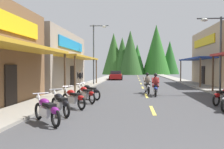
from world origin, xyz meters
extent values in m
cube|color=#424244|center=(0.00, 24.66, -0.05)|extent=(9.72, 79.31, 0.10)
cube|color=gray|center=(-5.86, 24.66, 0.06)|extent=(2.00, 79.31, 0.12)
cube|color=gray|center=(5.86, 24.66, 0.06)|extent=(2.00, 79.31, 0.12)
cube|color=#E0C64C|center=(0.00, 8.91, 0.01)|extent=(0.16, 2.40, 0.01)
cube|color=#E0C64C|center=(0.00, 14.42, 0.01)|extent=(0.16, 2.40, 0.01)
cube|color=#E0C64C|center=(0.00, 21.10, 0.01)|extent=(0.16, 2.40, 0.01)
cube|color=#E0C64C|center=(0.00, 26.70, 0.01)|extent=(0.16, 2.40, 0.01)
cube|color=#E0C64C|center=(0.00, 33.69, 0.01)|extent=(0.16, 2.40, 0.01)
cube|color=#E0C64C|center=(0.00, 40.64, 0.01)|extent=(0.16, 2.40, 0.01)
cube|color=#E0C64C|center=(0.00, 47.08, 0.01)|extent=(0.16, 2.40, 0.01)
cube|color=#E0C64C|center=(0.00, 53.49, 0.01)|extent=(0.16, 2.40, 0.01)
cube|color=gold|center=(-5.96, 9.04, 2.90)|extent=(1.80, 8.10, 0.16)
cylinder|color=brown|center=(-5.26, 12.89, 1.41)|extent=(0.14, 0.14, 2.82)
cube|color=yellow|center=(-6.80, 9.04, 4.12)|extent=(0.10, 6.30, 0.90)
cube|color=black|center=(-6.82, 9.04, 1.05)|extent=(0.08, 1.10, 2.10)
cube|color=gray|center=(-9.92, 20.61, 2.65)|extent=(6.11, 11.85, 5.30)
cube|color=gold|center=(-5.96, 20.61, 2.90)|extent=(1.80, 10.66, 0.16)
cylinder|color=brown|center=(-5.26, 15.48, 1.41)|extent=(0.14, 0.14, 2.82)
cylinder|color=brown|center=(-5.26, 25.74, 1.41)|extent=(0.14, 0.14, 2.82)
cube|color=#197FCC|center=(-6.80, 20.61, 4.13)|extent=(0.10, 8.29, 0.90)
cube|color=black|center=(-6.82, 20.61, 1.05)|extent=(0.08, 1.10, 2.10)
cylinder|color=brown|center=(5.26, 17.10, 1.41)|extent=(0.14, 0.14, 2.82)
cube|color=navy|center=(5.96, 25.26, 2.90)|extent=(1.80, 9.62, 0.16)
cylinder|color=brown|center=(5.26, 20.65, 1.41)|extent=(0.14, 0.14, 2.82)
cylinder|color=brown|center=(5.26, 29.88, 1.41)|extent=(0.14, 0.14, 2.82)
cube|color=yellow|center=(6.80, 25.26, 4.78)|extent=(0.10, 7.48, 0.90)
cube|color=black|center=(6.82, 25.26, 1.05)|extent=(0.08, 1.10, 2.10)
cylinder|color=#474C51|center=(-5.26, 23.84, 3.30)|extent=(0.14, 0.14, 6.59)
cylinder|color=#474C51|center=(-4.63, 23.84, 6.49)|extent=(2.06, 0.10, 0.10)
ellipsoid|color=silver|center=(-4.10, 23.84, 6.39)|extent=(0.50, 0.30, 0.24)
cylinder|color=#474C51|center=(5.26, 15.48, 2.77)|extent=(0.14, 0.14, 5.53)
cylinder|color=#474C51|center=(4.63, 15.48, 5.43)|extent=(2.06, 0.10, 0.10)
ellipsoid|color=silver|center=(4.10, 15.48, 5.33)|extent=(0.50, 0.30, 0.24)
torus|color=black|center=(3.30, 10.38, 0.32)|extent=(0.55, 0.50, 0.64)
cube|color=silver|center=(3.87, 10.87, 0.40)|extent=(0.71, 0.67, 0.32)
cube|color=black|center=(3.68, 10.71, 0.68)|extent=(0.64, 0.60, 0.12)
ellipsoid|color=#A51414|center=(3.34, 10.41, 0.55)|extent=(0.49, 0.47, 0.24)
torus|color=black|center=(-4.43, 6.58, 0.32)|extent=(0.51, 0.54, 0.64)
torus|color=black|center=(-3.41, 5.48, 0.32)|extent=(0.51, 0.54, 0.64)
cube|color=silver|center=(-3.92, 6.03, 0.40)|extent=(0.68, 0.70, 0.32)
ellipsoid|color=#721972|center=(-4.05, 6.17, 0.72)|extent=(0.62, 0.63, 0.28)
cube|color=black|center=(-3.75, 5.85, 0.68)|extent=(0.61, 0.63, 0.12)
ellipsoid|color=#721972|center=(-3.44, 5.52, 0.55)|extent=(0.48, 0.49, 0.24)
cylinder|color=silver|center=(-4.34, 6.48, 0.65)|extent=(0.30, 0.31, 0.71)
cylinder|color=silver|center=(-4.26, 6.39, 1.02)|extent=(0.47, 0.44, 0.04)
sphere|color=white|center=(-4.45, 6.60, 0.85)|extent=(0.16, 0.16, 0.16)
torus|color=black|center=(-4.37, 8.20, 0.32)|extent=(0.46, 0.57, 0.64)
torus|color=black|center=(-3.48, 6.99, 0.32)|extent=(0.46, 0.57, 0.64)
cube|color=silver|center=(-3.92, 7.60, 0.40)|extent=(0.64, 0.73, 0.32)
ellipsoid|color=black|center=(-4.04, 7.76, 0.72)|extent=(0.59, 0.64, 0.28)
cube|color=black|center=(-3.77, 7.40, 0.68)|extent=(0.58, 0.65, 0.12)
ellipsoid|color=black|center=(-3.51, 7.04, 0.55)|extent=(0.45, 0.50, 0.24)
cylinder|color=silver|center=(-4.29, 8.10, 0.65)|extent=(0.27, 0.33, 0.71)
cylinder|color=silver|center=(-4.22, 8.00, 1.02)|extent=(0.51, 0.39, 0.04)
sphere|color=white|center=(-4.39, 8.22, 0.85)|extent=(0.16, 0.16, 0.16)
torus|color=black|center=(-4.33, 9.80, 0.32)|extent=(0.52, 0.52, 0.64)
torus|color=black|center=(-3.27, 8.74, 0.32)|extent=(0.52, 0.52, 0.64)
cube|color=silver|center=(-3.80, 9.27, 0.40)|extent=(0.69, 0.69, 0.32)
ellipsoid|color=#A51414|center=(-3.94, 9.41, 0.72)|extent=(0.62, 0.62, 0.28)
cube|color=black|center=(-3.62, 9.09, 0.68)|extent=(0.62, 0.62, 0.12)
ellipsoid|color=#A51414|center=(-3.30, 8.77, 0.55)|extent=(0.48, 0.48, 0.24)
cylinder|color=silver|center=(-4.24, 9.71, 0.65)|extent=(0.31, 0.30, 0.71)
cylinder|color=silver|center=(-4.15, 9.62, 1.02)|extent=(0.45, 0.45, 0.04)
sphere|color=white|center=(-4.35, 9.82, 0.85)|extent=(0.16, 0.16, 0.16)
torus|color=black|center=(-4.06, 11.70, 0.32)|extent=(0.49, 0.55, 0.64)
torus|color=black|center=(-3.10, 10.55, 0.32)|extent=(0.49, 0.55, 0.64)
cube|color=silver|center=(-3.58, 11.13, 0.40)|extent=(0.66, 0.72, 0.32)
ellipsoid|color=#A51414|center=(-3.71, 11.28, 0.72)|extent=(0.61, 0.63, 0.28)
cube|color=black|center=(-3.42, 10.93, 0.68)|extent=(0.60, 0.64, 0.12)
ellipsoid|color=#A51414|center=(-3.13, 10.59, 0.55)|extent=(0.47, 0.49, 0.24)
cylinder|color=silver|center=(-3.98, 11.60, 0.65)|extent=(0.28, 0.32, 0.71)
cylinder|color=silver|center=(-3.90, 11.51, 1.02)|extent=(0.49, 0.42, 0.04)
sphere|color=white|center=(-4.08, 11.72, 0.85)|extent=(0.16, 0.16, 0.16)
torus|color=black|center=(-4.18, 12.96, 0.32)|extent=(0.55, 0.50, 0.64)
torus|color=black|center=(-3.06, 11.97, 0.32)|extent=(0.55, 0.50, 0.64)
cube|color=silver|center=(-3.62, 12.47, 0.40)|extent=(0.71, 0.67, 0.32)
ellipsoid|color=black|center=(-3.77, 12.60, 0.72)|extent=(0.63, 0.61, 0.28)
cube|color=black|center=(-3.43, 12.30, 0.68)|extent=(0.64, 0.61, 0.12)
ellipsoid|color=black|center=(-3.09, 12.01, 0.55)|extent=(0.49, 0.47, 0.24)
cylinder|color=silver|center=(-4.09, 12.88, 0.65)|extent=(0.32, 0.29, 0.71)
cylinder|color=silver|center=(-4.00, 12.80, 1.02)|extent=(0.43, 0.48, 0.04)
sphere|color=white|center=(-4.21, 12.98, 0.85)|extent=(0.16, 0.16, 0.16)
torus|color=black|center=(0.69, 15.39, 0.32)|extent=(0.14, 0.65, 0.64)
torus|color=black|center=(0.59, 13.89, 0.32)|extent=(0.14, 0.65, 0.64)
cube|color=silver|center=(0.64, 14.64, 0.40)|extent=(0.32, 0.72, 0.32)
ellipsoid|color=navy|center=(0.65, 14.84, 0.72)|extent=(0.36, 0.58, 0.28)
cube|color=black|center=(0.63, 14.39, 0.68)|extent=(0.32, 0.62, 0.12)
ellipsoid|color=navy|center=(0.60, 13.94, 0.55)|extent=(0.27, 0.45, 0.24)
cylinder|color=silver|center=(0.68, 15.26, 0.65)|extent=(0.08, 0.37, 0.71)
cylinder|color=silver|center=(0.67, 15.14, 1.02)|extent=(0.60, 0.08, 0.04)
sphere|color=white|center=(0.69, 15.42, 0.85)|extent=(0.16, 0.16, 0.16)
ellipsoid|color=maroon|center=(0.63, 14.49, 1.05)|extent=(0.40, 0.40, 0.64)
sphere|color=black|center=(0.63, 14.54, 1.45)|extent=(0.24, 0.24, 0.24)
cylinder|color=maroon|center=(0.48, 14.67, 0.70)|extent=(0.17, 0.43, 0.24)
cylinder|color=maroon|center=(0.44, 14.80, 1.05)|extent=(0.13, 0.51, 0.40)
cylinder|color=maroon|center=(0.80, 14.65, 0.70)|extent=(0.17, 0.43, 0.24)
cylinder|color=maroon|center=(0.86, 14.77, 1.05)|extent=(0.13, 0.51, 0.40)
torus|color=black|center=(0.08, 16.78, 0.32)|extent=(0.15, 0.65, 0.64)
torus|color=black|center=(0.21, 15.29, 0.32)|extent=(0.15, 0.65, 0.64)
cube|color=silver|center=(0.14, 16.04, 0.40)|extent=(0.34, 0.72, 0.32)
ellipsoid|color=#99999E|center=(0.13, 16.24, 0.72)|extent=(0.37, 0.58, 0.28)
cube|color=black|center=(0.16, 15.79, 0.68)|extent=(0.33, 0.62, 0.12)
ellipsoid|color=#99999E|center=(0.20, 15.34, 0.55)|extent=(0.28, 0.46, 0.24)
cylinder|color=silver|center=(0.09, 16.65, 0.65)|extent=(0.09, 0.38, 0.71)
cylinder|color=silver|center=(0.10, 16.54, 1.02)|extent=(0.60, 0.09, 0.04)
sphere|color=white|center=(0.08, 16.81, 0.85)|extent=(0.16, 0.16, 0.16)
ellipsoid|color=#726659|center=(0.15, 15.89, 1.05)|extent=(0.41, 0.41, 0.64)
sphere|color=black|center=(0.15, 15.94, 1.45)|extent=(0.24, 0.24, 0.24)
cylinder|color=#726659|center=(-0.02, 16.04, 0.70)|extent=(0.18, 0.43, 0.24)
cylinder|color=#726659|center=(-0.08, 16.17, 1.05)|extent=(0.14, 0.51, 0.40)
cylinder|color=#726659|center=(0.30, 16.07, 0.70)|extent=(0.18, 0.43, 0.24)
cylinder|color=#726659|center=(0.34, 16.20, 1.05)|extent=(0.14, 0.51, 0.40)
cylinder|color=#B2A599|center=(-6.00, 20.86, 0.42)|extent=(0.14, 0.14, 0.84)
cylinder|color=#B2A599|center=(-6.18, 20.85, 0.42)|extent=(0.14, 0.14, 0.84)
ellipsoid|color=black|center=(-6.09, 20.86, 1.14)|extent=(0.38, 0.29, 0.60)
cylinder|color=black|center=(-5.85, 20.88, 1.17)|extent=(0.09, 0.09, 0.57)
cylinder|color=black|center=(-6.33, 20.84, 1.17)|extent=(0.09, 0.09, 0.57)
sphere|color=beige|center=(-6.09, 20.86, 1.56)|extent=(0.23, 0.23, 0.23)
cube|color=#B21919|center=(-3.66, 35.40, 0.55)|extent=(1.95, 4.36, 0.70)
cube|color=#262D38|center=(-3.65, 35.25, 1.10)|extent=(1.68, 2.26, 0.60)
cylinder|color=black|center=(-4.63, 36.82, 0.33)|extent=(0.24, 0.67, 0.66)
cylinder|color=black|center=(-2.79, 36.89, 0.33)|extent=(0.24, 0.67, 0.66)
cylinder|color=black|center=(-4.53, 33.92, 0.33)|extent=(0.24, 0.67, 0.66)
cylinder|color=black|center=(-2.69, 33.99, 0.33)|extent=(0.24, 0.67, 0.66)
cone|color=#286A23|center=(0.07, 64.32, 4.14)|extent=(4.63, 4.63, 8.27)
cone|color=#2E5F23|center=(-3.98, 62.64, 5.05)|extent=(5.66, 5.66, 10.10)
cone|color=#2C6B23|center=(5.26, 64.28, 6.80)|extent=(7.61, 7.61, 13.60)
cone|color=#2C5623|center=(-1.80, 61.37, 5.84)|extent=(6.55, 6.55, 11.69)
cone|color=#256023|center=(9.27, 66.85, 4.72)|extent=(5.28, 5.28, 9.43)
cone|color=#306123|center=(-6.37, 63.14, 5.67)|extent=(6.35, 6.35, 11.33)
camera|label=1|loc=(-0.86, -2.07, 1.98)|focal=38.31mm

